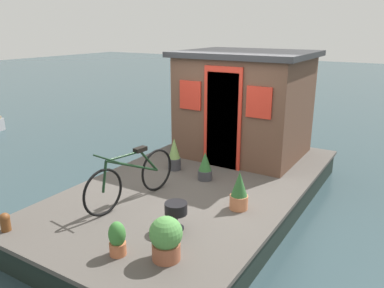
{
  "coord_description": "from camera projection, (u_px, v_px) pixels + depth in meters",
  "views": [
    {
      "loc": [
        -5.02,
        -2.96,
        2.88
      ],
      "look_at": [
        -0.2,
        0.0,
        1.14
      ],
      "focal_mm": 35.85,
      "sensor_mm": 36.0,
      "label": 1
    }
  ],
  "objects": [
    {
      "name": "potted_plant_sage",
      "position": [
        174.0,
        155.0,
        6.75
      ],
      "size": [
        0.23,
        0.23,
        0.58
      ],
      "color": "#38383D",
      "rests_on": "houseboat_deck"
    },
    {
      "name": "potted_plant_fern",
      "position": [
        166.0,
        238.0,
        4.12
      ],
      "size": [
        0.37,
        0.37,
        0.5
      ],
      "color": "#935138",
      "rests_on": "houseboat_deck"
    },
    {
      "name": "potted_plant_basil",
      "position": [
        239.0,
        191.0,
        5.28
      ],
      "size": [
        0.26,
        0.26,
        0.55
      ],
      "color": "#C6754C",
      "rests_on": "houseboat_deck"
    },
    {
      "name": "charcoal_grill",
      "position": [
        176.0,
        210.0,
        4.75
      ],
      "size": [
        0.28,
        0.28,
        0.35
      ],
      "color": "black",
      "rests_on": "houseboat_deck"
    },
    {
      "name": "houseboat_cabin",
      "position": [
        245.0,
        104.0,
        7.41
      ],
      "size": [
        2.04,
        2.4,
        2.0
      ],
      "color": "brown",
      "rests_on": "houseboat_deck"
    },
    {
      "name": "bicycle",
      "position": [
        132.0,
        178.0,
        5.47
      ],
      "size": [
        1.7,
        0.5,
        0.79
      ],
      "color": "black",
      "rests_on": "houseboat_deck"
    },
    {
      "name": "potted_plant_ivy",
      "position": [
        117.0,
        239.0,
        4.22
      ],
      "size": [
        0.19,
        0.19,
        0.4
      ],
      "color": "#B2603D",
      "rests_on": "houseboat_deck"
    },
    {
      "name": "mooring_bollard",
      "position": [
        5.0,
        221.0,
        4.74
      ],
      "size": [
        0.13,
        0.13,
        0.24
      ],
      "color": "brown",
      "rests_on": "houseboat_deck"
    },
    {
      "name": "potted_plant_lavender",
      "position": [
        205.0,
        167.0,
        6.31
      ],
      "size": [
        0.24,
        0.24,
        0.47
      ],
      "color": "#38383D",
      "rests_on": "houseboat_deck"
    },
    {
      "name": "ground_plane",
      "position": [
        198.0,
        206.0,
        6.41
      ],
      "size": [
        60.0,
        60.0,
        0.0
      ],
      "primitive_type": "plane",
      "color": "#2D4247"
    },
    {
      "name": "houseboat_deck",
      "position": [
        198.0,
        194.0,
        6.35
      ],
      "size": [
        5.72,
        3.19,
        0.44
      ],
      "color": "#4C4742",
      "rests_on": "ground_plane"
    }
  ]
}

